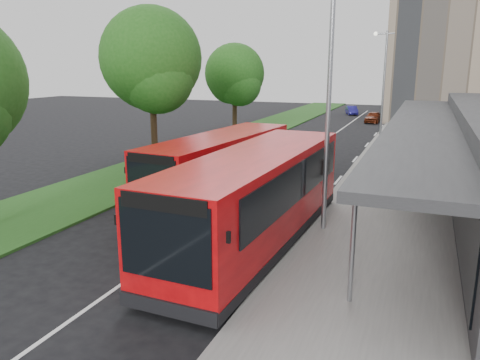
% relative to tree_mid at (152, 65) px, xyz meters
% --- Properties ---
extents(ground, '(120.00, 120.00, 0.00)m').
position_rel_tree_mid_xyz_m(ground, '(7.01, -9.05, -5.77)').
color(ground, black).
rests_on(ground, ground).
extents(pavement, '(5.00, 80.00, 0.15)m').
position_rel_tree_mid_xyz_m(pavement, '(13.01, 10.95, -5.70)').
color(pavement, slate).
rests_on(pavement, ground).
extents(grass_verge, '(5.00, 80.00, 0.10)m').
position_rel_tree_mid_xyz_m(grass_verge, '(0.01, 10.95, -5.72)').
color(grass_verge, '#1F4C18').
rests_on(grass_verge, ground).
extents(lane_centre_line, '(0.12, 70.00, 0.01)m').
position_rel_tree_mid_xyz_m(lane_centre_line, '(7.01, 5.95, -5.77)').
color(lane_centre_line, silver).
rests_on(lane_centre_line, ground).
extents(kerb_dashes, '(0.12, 56.00, 0.01)m').
position_rel_tree_mid_xyz_m(kerb_dashes, '(10.31, 9.95, -5.77)').
color(kerb_dashes, silver).
rests_on(kerb_dashes, ground).
extents(tree_mid, '(5.56, 5.56, 8.94)m').
position_rel_tree_mid_xyz_m(tree_mid, '(0.00, 0.00, 0.00)').
color(tree_mid, '#332114').
rests_on(tree_mid, ground).
extents(tree_far, '(4.67, 4.67, 7.50)m').
position_rel_tree_mid_xyz_m(tree_far, '(0.00, 12.00, -0.93)').
color(tree_far, '#332114').
rests_on(tree_far, ground).
extents(lamp_post_near, '(1.44, 0.28, 8.00)m').
position_rel_tree_mid_xyz_m(lamp_post_near, '(11.13, -7.05, -1.06)').
color(lamp_post_near, gray).
rests_on(lamp_post_near, pavement).
extents(lamp_post_far, '(1.44, 0.28, 8.00)m').
position_rel_tree_mid_xyz_m(lamp_post_far, '(11.13, 12.95, -1.06)').
color(lamp_post_far, gray).
rests_on(lamp_post_far, pavement).
extents(bus_main, '(3.21, 11.01, 3.09)m').
position_rel_tree_mid_xyz_m(bus_main, '(9.42, -9.03, -4.19)').
color(bus_main, red).
rests_on(bus_main, ground).
extents(bus_second, '(3.42, 10.08, 2.80)m').
position_rel_tree_mid_xyz_m(bus_second, '(6.00, -4.26, -4.34)').
color(bus_second, red).
rests_on(bus_second, ground).
extents(litter_bin, '(0.54, 0.54, 0.78)m').
position_rel_tree_mid_xyz_m(litter_bin, '(12.77, 1.18, -5.23)').
color(litter_bin, '#311A14').
rests_on(litter_bin, pavement).
extents(bollard, '(0.15, 0.15, 0.91)m').
position_rel_tree_mid_xyz_m(bollard, '(12.08, 8.53, -5.17)').
color(bollard, yellow).
rests_on(bollard, pavement).
extents(car_near, '(1.57, 3.49, 1.16)m').
position_rel_tree_mid_xyz_m(car_near, '(9.13, 27.59, -5.19)').
color(car_near, '#5D1F0D').
rests_on(car_near, ground).
extents(car_far, '(2.00, 3.32, 1.03)m').
position_rel_tree_mid_xyz_m(car_far, '(5.80, 35.18, -5.26)').
color(car_far, navy).
rests_on(car_far, ground).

